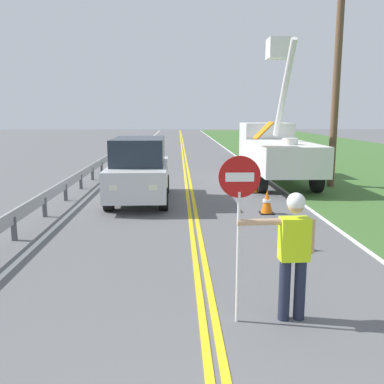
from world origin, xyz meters
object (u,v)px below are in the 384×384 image
flagger_worker (293,248)px  stop_sign_paddle (239,202)px  traffic_cone_lead (289,234)px  traffic_cone_tail (255,184)px  utility_pole_near (337,66)px  oncoming_suv_nearest (139,170)px  utility_bucket_truck (275,148)px  traffic_cone_mid (267,202)px

flagger_worker → stop_sign_paddle: 1.02m
traffic_cone_lead → traffic_cone_tail: size_ratio=1.00×
stop_sign_paddle → utility_pole_near: size_ratio=0.26×
oncoming_suv_nearest → utility_pole_near: 8.66m
utility_bucket_truck → utility_pole_near: bearing=-32.7°
flagger_worker → stop_sign_paddle: (-0.77, -0.04, 0.66)m
oncoming_suv_nearest → traffic_cone_lead: bearing=-55.4°
utility_pole_near → traffic_cone_mid: (-3.54, -4.63, -4.34)m
flagger_worker → traffic_cone_mid: 6.58m
traffic_cone_mid → traffic_cone_tail: (0.24, 3.37, 0.00)m
oncoming_suv_nearest → traffic_cone_lead: oncoming_suv_nearest is taller
stop_sign_paddle → traffic_cone_lead: size_ratio=3.33×
flagger_worker → stop_sign_paddle: bearing=-177.0°
stop_sign_paddle → traffic_cone_lead: (1.56, 3.17, -1.37)m
traffic_cone_mid → traffic_cone_tail: 3.38m
traffic_cone_tail → stop_sign_paddle: bearing=-101.5°
oncoming_suv_nearest → traffic_cone_lead: (3.65, -5.29, -0.72)m
flagger_worker → traffic_cone_mid: (1.01, 6.46, -0.71)m
traffic_cone_mid → utility_bucket_truck: bearing=75.4°
traffic_cone_tail → oncoming_suv_nearest: bearing=-161.1°
flagger_worker → utility_bucket_truck: (2.55, 12.38, 0.38)m
traffic_cone_tail → utility_pole_near: bearing=21.0°
flagger_worker → utility_bucket_truck: utility_bucket_truck is taller
stop_sign_paddle → oncoming_suv_nearest: 8.74m
traffic_cone_lead → traffic_cone_mid: (0.22, 3.33, 0.00)m
oncoming_suv_nearest → traffic_cone_tail: size_ratio=6.61×
traffic_cone_lead → traffic_cone_tail: same height
flagger_worker → oncoming_suv_nearest: size_ratio=0.39×
utility_bucket_truck → traffic_cone_lead: utility_bucket_truck is taller
traffic_cone_lead → utility_pole_near: bearing=64.7°
utility_pole_near → traffic_cone_lead: utility_pole_near is taller
oncoming_suv_nearest → traffic_cone_mid: (3.86, -1.96, -0.72)m
oncoming_suv_nearest → utility_pole_near: size_ratio=0.52×
utility_pole_near → traffic_cone_tail: utility_pole_near is taller
stop_sign_paddle → traffic_cone_tail: 10.17m
stop_sign_paddle → utility_bucket_truck: 12.86m
utility_bucket_truck → utility_pole_near: utility_pole_near is taller
oncoming_suv_nearest → traffic_cone_tail: 4.40m
stop_sign_paddle → traffic_cone_tail: size_ratio=3.33×
stop_sign_paddle → utility_bucket_truck: size_ratio=0.34×
stop_sign_paddle → traffic_cone_lead: stop_sign_paddle is taller
traffic_cone_lead → traffic_cone_mid: 3.34m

